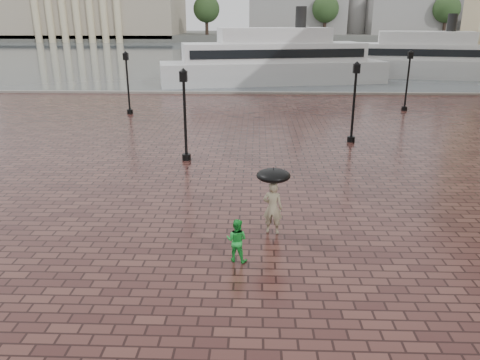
% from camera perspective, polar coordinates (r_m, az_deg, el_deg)
% --- Properties ---
extents(ground, '(300.00, 300.00, 0.00)m').
position_cam_1_polar(ground, '(14.47, 11.89, -9.20)').
color(ground, '#361B18').
rests_on(ground, ground).
extents(harbour_water, '(240.00, 240.00, 0.00)m').
position_cam_1_polar(harbour_water, '(104.80, 3.50, 15.36)').
color(harbour_water, '#4B545B').
rests_on(harbour_water, ground).
extents(quay_edge, '(80.00, 0.60, 0.30)m').
position_cam_1_polar(quay_edge, '(45.13, 5.26, 10.40)').
color(quay_edge, slate).
rests_on(quay_edge, ground).
extents(far_shore, '(300.00, 60.00, 2.00)m').
position_cam_1_polar(far_shore, '(172.67, 2.97, 17.16)').
color(far_shore, '#4C4C47').
rests_on(far_shore, ground).
extents(distant_skyline, '(102.50, 22.00, 33.00)m').
position_cam_1_polar(distant_skyline, '(170.28, 20.46, 18.88)').
color(distant_skyline, gray).
rests_on(distant_skyline, ground).
extents(far_trees, '(188.00, 8.00, 13.50)m').
position_cam_1_polar(far_trees, '(150.60, 3.15, 20.08)').
color(far_trees, '#2D2119').
rests_on(far_trees, ground).
extents(street_lamps, '(21.44, 14.44, 4.40)m').
position_cam_1_polar(street_lamps, '(30.39, 3.95, 10.66)').
color(street_lamps, black).
rests_on(street_lamps, ground).
extents(adult_pedestrian, '(0.72, 0.55, 1.78)m').
position_cam_1_polar(adult_pedestrian, '(15.38, 4.00, -3.41)').
color(adult_pedestrian, gray).
rests_on(adult_pedestrian, ground).
extents(child_pedestrian, '(0.75, 0.66, 1.31)m').
position_cam_1_polar(child_pedestrian, '(13.71, -0.41, -7.34)').
color(child_pedestrian, green).
rests_on(child_pedestrian, ground).
extents(ferry_near, '(25.03, 10.85, 7.98)m').
position_cam_1_polar(ferry_near, '(52.53, 4.10, 14.28)').
color(ferry_near, silver).
rests_on(ferry_near, ground).
extents(ferry_far, '(22.89, 9.90, 7.30)m').
position_cam_1_polar(ferry_far, '(61.94, 21.43, 13.60)').
color(ferry_far, silver).
rests_on(ferry_far, ground).
extents(umbrella, '(1.10, 1.10, 1.17)m').
position_cam_1_polar(umbrella, '(14.98, 4.10, 0.54)').
color(umbrella, black).
rests_on(umbrella, ground).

